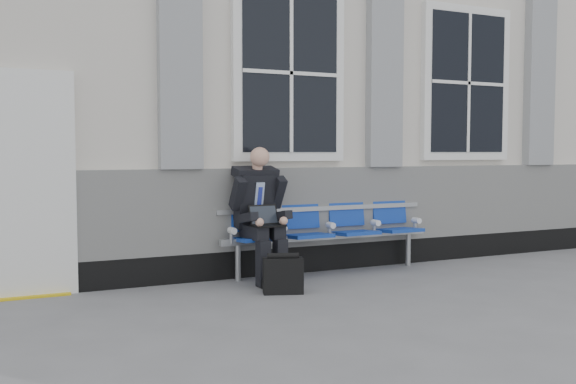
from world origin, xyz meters
TOP-DOWN VIEW (x-y plane):
  - ground at (0.00, 0.00)m, footprint 70.00×70.00m
  - station_building at (-0.02, 3.47)m, footprint 14.40×4.40m
  - bench at (-1.73, 1.32)m, footprint 2.60×0.47m
  - businessman at (-2.62, 1.19)m, footprint 0.59×0.79m
  - briefcase at (-2.64, 0.54)m, footprint 0.42×0.28m

SIDE VIEW (x-z plane):
  - ground at x=0.00m, z-range 0.00..0.00m
  - briefcase at x=-2.64m, z-range -0.02..0.38m
  - bench at x=-1.73m, z-range 0.10..1.01m
  - businessman at x=-2.62m, z-range 0.06..1.49m
  - station_building at x=-0.02m, z-range -0.02..4.47m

